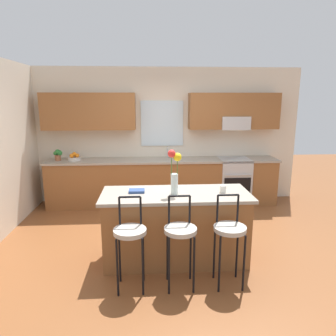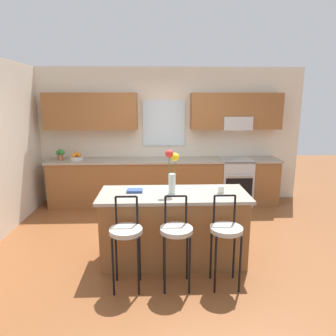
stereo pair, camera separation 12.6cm
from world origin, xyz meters
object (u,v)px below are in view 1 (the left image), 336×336
object	(u,v)px
bar_stool_near	(130,235)
oven_range	(233,181)
cookbook	(137,191)
potted_plant_small	(58,154)
kitchen_island	(176,227)
bar_stool_far	(230,232)
mug_ceramic	(223,189)
flower_vase	(175,170)
fruit_bowl_oranges	(74,157)
bar_stool_middle	(180,234)

from	to	relation	value
bar_stool_near	oven_range	bearing A→B (deg)	55.59
cookbook	potted_plant_small	world-z (taller)	potted_plant_small
kitchen_island	bar_stool_far	distance (m)	0.83
bar_stool_near	mug_ceramic	bearing A→B (deg)	26.84
bar_stool_near	potted_plant_small	bearing A→B (deg)	118.44
bar_stool_far	cookbook	size ratio (longest dim) A/B	5.21
kitchen_island	mug_ceramic	xyz separation A→B (m)	(0.60, -0.01, 0.50)
oven_range	flower_vase	size ratio (longest dim) A/B	1.63
kitchen_island	mug_ceramic	distance (m)	0.78
bar_stool_near	flower_vase	distance (m)	0.97
bar_stool_near	potted_plant_small	world-z (taller)	potted_plant_small
mug_ceramic	oven_range	bearing A→B (deg)	70.89
flower_vase	mug_ceramic	bearing A→B (deg)	3.06
bar_stool_near	flower_vase	world-z (taller)	flower_vase
flower_vase	cookbook	distance (m)	0.57
kitchen_island	bar_stool_far	world-z (taller)	bar_stool_far
fruit_bowl_oranges	oven_range	bearing A→B (deg)	-0.50
flower_vase	potted_plant_small	xyz separation A→B (m)	(-2.06, 2.28, -0.18)
bar_stool_far	mug_ceramic	size ratio (longest dim) A/B	11.58
kitchen_island	cookbook	distance (m)	0.69
oven_range	mug_ceramic	distance (m)	2.41
mug_ceramic	potted_plant_small	bearing A→B (deg)	140.08
bar_stool_near	potted_plant_small	distance (m)	3.24
kitchen_island	bar_stool_near	distance (m)	0.83
flower_vase	potted_plant_small	size ratio (longest dim) A/B	2.58
flower_vase	fruit_bowl_oranges	world-z (taller)	flower_vase
mug_ceramic	cookbook	distance (m)	1.10
flower_vase	oven_range	bearing A→B (deg)	58.31
mug_ceramic	bar_stool_far	bearing A→B (deg)	-95.15
oven_range	kitchen_island	size ratio (longest dim) A/B	0.49
mug_ceramic	fruit_bowl_oranges	bearing A→B (deg)	136.56
bar_stool_near	flower_vase	bearing A→B (deg)	46.09
kitchen_island	bar_stool_far	size ratio (longest dim) A/B	1.81
oven_range	flower_vase	world-z (taller)	flower_vase
oven_range	cookbook	distance (m)	2.88
bar_stool_far	cookbook	distance (m)	1.27
bar_stool_middle	bar_stool_far	bearing A→B (deg)	0.00
kitchen_island	fruit_bowl_oranges	bearing A→B (deg)	128.36
bar_stool_near	mug_ceramic	world-z (taller)	bar_stool_near
bar_stool_middle	potted_plant_small	distance (m)	3.54
flower_vase	cookbook	size ratio (longest dim) A/B	2.82
cookbook	fruit_bowl_oranges	xyz separation A→B (m)	(-1.28, 2.17, 0.04)
mug_ceramic	potted_plant_small	xyz separation A→B (m)	(-2.69, 2.25, 0.08)
oven_range	potted_plant_small	world-z (taller)	potted_plant_small
oven_range	fruit_bowl_oranges	xyz separation A→B (m)	(-3.15, 0.03, 0.52)
oven_range	bar_stool_near	size ratio (longest dim) A/B	0.88
bar_stool_far	cookbook	xyz separation A→B (m)	(-1.04, 0.66, 0.30)
bar_stool_near	potted_plant_small	size ratio (longest dim) A/B	4.77
kitchen_island	bar_stool_near	xyz separation A→B (m)	(-0.55, -0.59, 0.17)
bar_stool_middle	kitchen_island	bearing A→B (deg)	90.00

